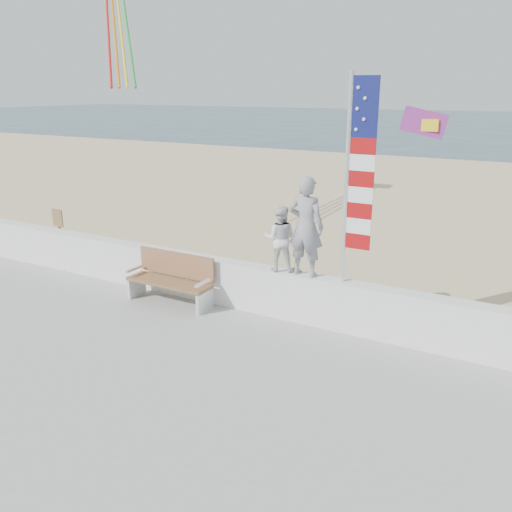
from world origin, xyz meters
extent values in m
plane|color=#294353|center=(0.00, 0.00, 0.00)|extent=(220.00, 220.00, 0.00)
cube|color=beige|center=(0.00, 9.00, 0.04)|extent=(90.00, 40.00, 0.08)
cube|color=white|center=(0.00, 2.00, 0.63)|extent=(30.00, 0.35, 0.90)
imported|color=gray|center=(1.10, 2.00, 1.98)|extent=(0.66, 0.43, 1.80)
imported|color=silver|center=(0.59, 2.00, 1.69)|extent=(0.72, 0.64, 1.22)
cube|color=brown|center=(-1.59, 1.45, 0.62)|extent=(1.80, 0.50, 0.06)
cube|color=#996542|center=(-1.59, 1.72, 0.93)|extent=(1.80, 0.05, 0.50)
cube|color=white|center=(-2.44, 1.45, 0.38)|extent=(0.06, 0.50, 0.40)
cube|color=silver|center=(-2.44, 1.40, 0.78)|extent=(0.06, 0.45, 0.05)
cube|color=white|center=(-0.74, 1.45, 0.38)|extent=(0.06, 0.50, 0.40)
cube|color=silver|center=(-0.74, 1.40, 0.78)|extent=(0.06, 0.45, 0.05)
cylinder|color=white|center=(1.81, 2.00, 2.83)|extent=(0.08, 0.08, 3.50)
cube|color=#0F1451|center=(2.05, 2.00, 4.03)|extent=(0.44, 0.02, 0.95)
cube|color=#9E0A0C|center=(2.05, 2.00, 1.84)|extent=(0.44, 0.02, 0.26)
cube|color=white|center=(2.05, 2.00, 2.10)|extent=(0.44, 0.02, 0.26)
cube|color=#9E0A0C|center=(2.05, 2.00, 2.37)|extent=(0.44, 0.02, 0.26)
cube|color=white|center=(2.05, 2.00, 2.63)|extent=(0.44, 0.02, 0.26)
cube|color=#9E0A0C|center=(2.05, 2.00, 2.89)|extent=(0.44, 0.02, 0.26)
cube|color=white|center=(2.05, 2.00, 3.16)|extent=(0.44, 0.02, 0.26)
cube|color=#9E0A0C|center=(2.05, 2.00, 3.42)|extent=(0.44, 0.02, 0.26)
sphere|color=white|center=(1.93, 1.98, 3.68)|extent=(0.06, 0.06, 0.06)
sphere|color=white|center=(2.05, 1.98, 3.84)|extent=(0.06, 0.06, 0.06)
sphere|color=white|center=(1.93, 1.98, 4.00)|extent=(0.06, 0.06, 0.06)
sphere|color=white|center=(2.05, 1.98, 4.16)|extent=(0.06, 0.06, 0.06)
sphere|color=white|center=(1.93, 1.98, 4.32)|extent=(0.06, 0.06, 0.06)
cube|color=#FE1C1E|center=(2.17, 5.63, 3.61)|extent=(1.03, 0.40, 0.69)
cube|color=yellow|center=(2.32, 5.63, 3.56)|extent=(0.36, 0.26, 0.25)
cylinder|color=red|center=(-7.29, 6.29, 6.43)|extent=(3.08, 3.34, 4.27)
cylinder|color=orange|center=(-7.07, 6.29, 6.43)|extent=(3.18, 3.34, 4.27)
cylinder|color=yellow|center=(-6.84, 6.29, 6.43)|extent=(3.28, 3.34, 4.27)
cylinder|color=green|center=(-6.62, 6.29, 6.43)|extent=(3.38, 3.34, 4.27)
cylinder|color=brown|center=(-5.51, 2.23, 0.68)|extent=(0.07, 0.07, 1.20)
cube|color=olive|center=(-5.51, 2.21, 1.33)|extent=(0.32, 0.03, 0.42)
camera|label=1|loc=(4.87, -6.51, 4.31)|focal=38.00mm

